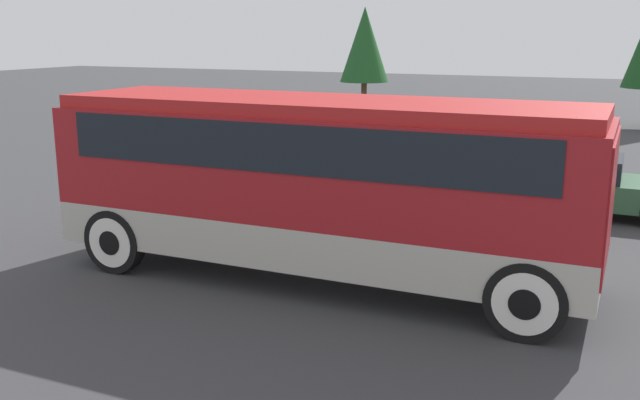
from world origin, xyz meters
name	(u,v)px	position (x,y,z in m)	size (l,w,h in m)	color
ground_plane	(320,278)	(0.00, 0.00, 0.00)	(120.00, 120.00, 0.00)	#38383A
tour_bus	(325,173)	(0.10, 0.00, 1.89)	(9.18, 2.68, 3.13)	#B7B2A8
parked_car_near	(331,156)	(-3.32, 8.20, 0.66)	(4.51, 1.89, 1.29)	navy
parked_car_mid	(573,183)	(3.56, 6.78, 0.70)	(4.60, 1.97, 1.38)	#2D5638
parked_car_far	(313,169)	(-2.76, 5.72, 0.73)	(4.04, 1.81, 1.48)	#BCBCC1
tree_center	(365,45)	(-7.84, 22.99, 3.56)	(2.41, 2.41, 5.41)	brown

